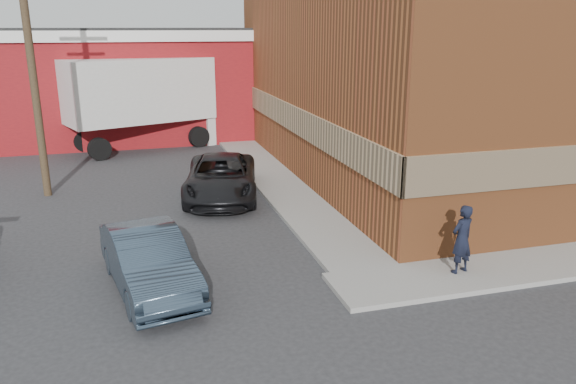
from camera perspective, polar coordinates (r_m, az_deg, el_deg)
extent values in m
plane|color=#28282B|center=(13.54, 5.46, -8.42)|extent=(90.00, 90.00, 0.00)
cube|color=brown|center=(24.27, 17.13, 12.99)|extent=(14.00, 18.00, 9.00)
cube|color=tan|center=(21.55, 0.53, 7.45)|extent=(0.08, 18.16, 1.00)
cube|color=gray|center=(21.79, -1.66, 1.52)|extent=(1.80, 18.00, 0.12)
cube|color=maroon|center=(31.59, -18.75, 9.85)|extent=(16.00, 8.00, 5.00)
cube|color=silver|center=(31.44, -19.22, 14.82)|extent=(16.30, 8.30, 0.50)
cube|color=black|center=(31.43, -19.27, 15.37)|extent=(16.00, 8.00, 0.10)
cylinder|color=#473623|center=(20.64, -24.61, 11.74)|extent=(0.26, 0.26, 9.00)
imported|color=black|center=(13.67, 17.25, -4.59)|extent=(0.69, 0.55, 1.65)
imported|color=#304050|center=(12.91, -13.98, -6.79)|extent=(2.22, 4.41, 1.39)
imported|color=black|center=(19.37, -6.82, 1.48)|extent=(3.34, 5.48, 1.42)
cube|color=silver|center=(27.56, -14.90, 9.99)|extent=(7.15, 4.78, 2.88)
cube|color=#1B6624|center=(26.37, -13.74, 8.83)|extent=(6.04, 2.23, 0.89)
cube|color=silver|center=(29.60, -6.83, 7.70)|extent=(2.71, 2.97, 2.44)
cylinder|color=black|center=(26.08, -18.60, 4.15)|extent=(1.05, 0.65, 1.00)
cylinder|color=black|center=(28.16, -20.01, 4.88)|extent=(1.05, 0.65, 1.00)
cylinder|color=black|center=(27.88, -9.04, 5.56)|extent=(1.05, 0.65, 1.00)
cylinder|color=black|center=(29.84, -11.00, 6.18)|extent=(1.05, 0.65, 1.00)
cylinder|color=black|center=(28.77, -5.69, 6.02)|extent=(1.05, 0.65, 1.00)
cylinder|color=black|center=(30.67, -7.81, 6.60)|extent=(1.05, 0.65, 1.00)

